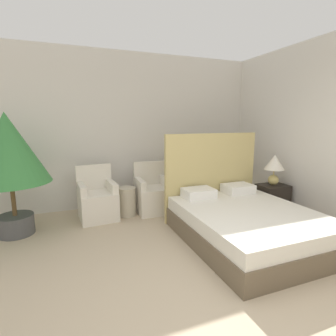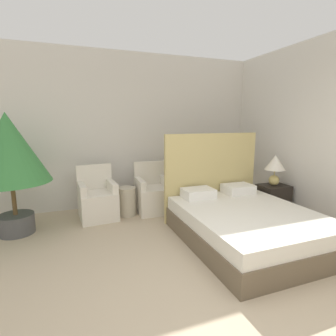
{
  "view_description": "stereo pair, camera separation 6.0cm",
  "coord_description": "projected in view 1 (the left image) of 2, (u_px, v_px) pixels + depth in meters",
  "views": [
    {
      "loc": [
        -1.13,
        -1.49,
        1.64
      ],
      "look_at": [
        0.45,
        2.57,
        0.85
      ],
      "focal_mm": 28.0,
      "sensor_mm": 36.0,
      "label": 1
    },
    {
      "loc": [
        -1.08,
        -1.52,
        1.64
      ],
      "look_at": [
        0.45,
        2.57,
        0.85
      ],
      "focal_mm": 28.0,
      "sensor_mm": 36.0,
      "label": 2
    }
  ],
  "objects": [
    {
      "name": "table_lamp",
      "position": [
        274.0,
        165.0,
        4.53
      ],
      "size": [
        0.34,
        0.34,
        0.53
      ],
      "color": "tan",
      "rests_on": "nightstand"
    },
    {
      "name": "wall_back",
      "position": [
        128.0,
        131.0,
        5.04
      ],
      "size": [
        10.0,
        0.06,
        2.9
      ],
      "color": "silver",
      "rests_on": "ground_plane"
    },
    {
      "name": "nightstand",
      "position": [
        272.0,
        199.0,
        4.64
      ],
      "size": [
        0.49,
        0.38,
        0.53
      ],
      "color": "black",
      "rests_on": "ground_plane"
    },
    {
      "name": "armchair_near_window_right",
      "position": [
        153.0,
        196.0,
        4.75
      ],
      "size": [
        0.61,
        0.61,
        0.89
      ],
      "rotation": [
        0.0,
        0.0,
        -0.03
      ],
      "color": "silver",
      "rests_on": "ground_plane"
    },
    {
      "name": "armchair_near_window_left",
      "position": [
        98.0,
        202.0,
        4.4
      ],
      "size": [
        0.63,
        0.63,
        0.89
      ],
      "rotation": [
        0.0,
        0.0,
        0.07
      ],
      "color": "silver",
      "rests_on": "ground_plane"
    },
    {
      "name": "potted_palm",
      "position": [
        8.0,
        153.0,
        3.63
      ],
      "size": [
        1.08,
        1.08,
        1.76
      ],
      "color": "#4C4C4C",
      "rests_on": "ground_plane"
    },
    {
      "name": "wall_side",
      "position": [
        318.0,
        133.0,
        4.1
      ],
      "size": [
        0.06,
        10.0,
        2.9
      ],
      "color": "silver",
      "rests_on": "ground_plane"
    },
    {
      "name": "side_table",
      "position": [
        127.0,
        202.0,
        4.56
      ],
      "size": [
        0.3,
        0.3,
        0.5
      ],
      "color": "#B7AD93",
      "rests_on": "ground_plane"
    },
    {
      "name": "ground_plane",
      "position": [
        233.0,
        331.0,
        2.07
      ],
      "size": [
        16.0,
        16.0,
        0.0
      ],
      "primitive_type": "plane",
      "color": "tan"
    },
    {
      "name": "bed",
      "position": [
        244.0,
        220.0,
        3.65
      ],
      "size": [
        1.67,
        2.03,
        1.43
      ],
      "color": "brown",
      "rests_on": "ground_plane"
    }
  ]
}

